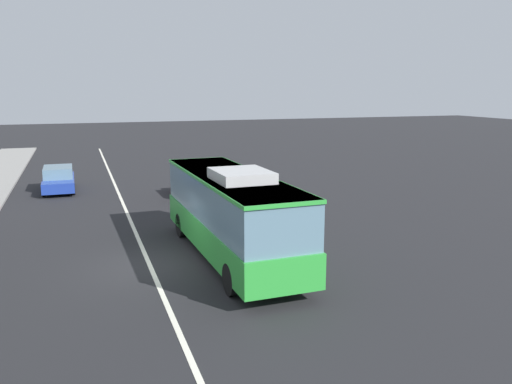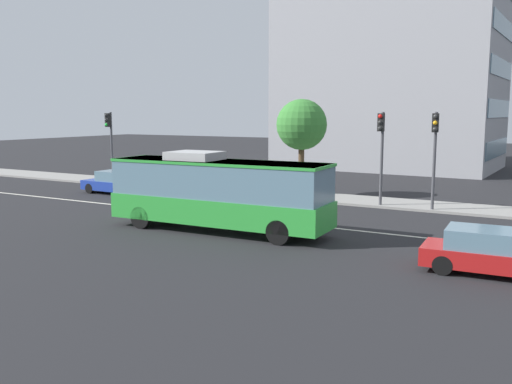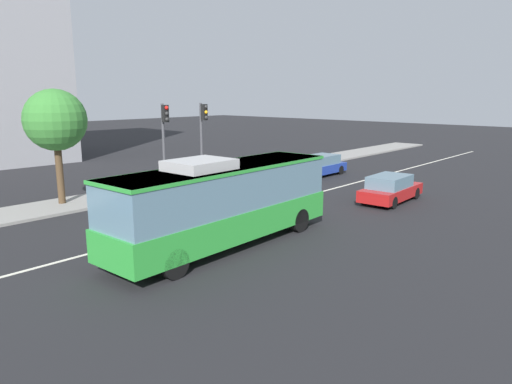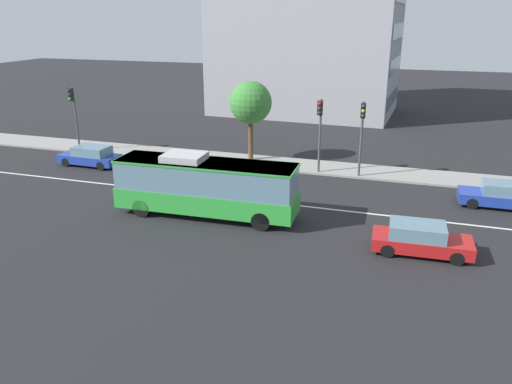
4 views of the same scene
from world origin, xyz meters
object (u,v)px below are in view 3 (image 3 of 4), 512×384
object	(u,v)px
sedan_red	(390,189)
street_tree_kerbside_left	(55,121)
sedan_blue	(320,165)
traffic_light_mid_block	(203,130)
transit_bus	(224,200)
traffic_light_near_corner	(165,133)

from	to	relation	value
sedan_red	street_tree_kerbside_left	distance (m)	17.80
street_tree_kerbside_left	sedan_red	bearing A→B (deg)	-45.02
sedan_blue	traffic_light_mid_block	world-z (taller)	traffic_light_mid_block
transit_bus	traffic_light_mid_block	xyz separation A→B (m)	(7.26, 9.27, 1.75)
traffic_light_mid_block	street_tree_kerbside_left	xyz separation A→B (m)	(-8.30, 1.80, 0.84)
transit_bus	traffic_light_near_corner	xyz separation A→B (m)	(4.44, 9.36, 1.75)
sedan_red	traffic_light_mid_block	world-z (taller)	traffic_light_mid_block
traffic_light_near_corner	street_tree_kerbside_left	world-z (taller)	street_tree_kerbside_left
transit_bus	sedan_red	xyz separation A→B (m)	(11.27, -1.25, -1.09)
sedan_red	sedan_blue	bearing A→B (deg)	57.27
sedan_blue	traffic_light_near_corner	world-z (taller)	traffic_light_near_corner
transit_bus	sedan_red	distance (m)	11.39
sedan_red	traffic_light_mid_block	distance (m)	11.61
sedan_red	traffic_light_near_corner	size ratio (longest dim) A/B	0.88
sedan_red	traffic_light_mid_block	size ratio (longest dim) A/B	0.88
sedan_blue	traffic_light_mid_block	bearing A→B (deg)	-19.38
street_tree_kerbside_left	sedan_blue	bearing A→B (deg)	-15.72
sedan_blue	sedan_red	bearing A→B (deg)	59.37
sedan_blue	traffic_light_mid_block	distance (m)	9.38
sedan_blue	transit_bus	bearing A→B (deg)	21.68
sedan_blue	traffic_light_near_corner	distance (m)	12.01
sedan_red	street_tree_kerbside_left	bearing A→B (deg)	132.54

